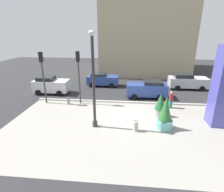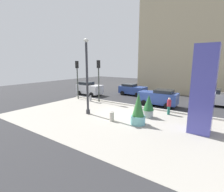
{
  "view_description": "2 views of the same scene",
  "coord_description": "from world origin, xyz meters",
  "px_view_note": "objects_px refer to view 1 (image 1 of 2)",
  "views": [
    {
      "loc": [
        0.05,
        -13.42,
        6.61
      ],
      "look_at": [
        -1.19,
        -0.58,
        2.0
      ],
      "focal_mm": 29.05,
      "sensor_mm": 36.0,
      "label": 1
    },
    {
      "loc": [
        8.01,
        -12.75,
        4.63
      ],
      "look_at": [
        -0.24,
        -0.87,
        1.78
      ],
      "focal_mm": 26.86,
      "sensor_mm": 36.0,
      "label": 2
    }
  ],
  "objects_px": {
    "traffic_light_far_side": "(42,70)",
    "car_far_lane": "(147,89)",
    "concrete_bollard": "(136,126)",
    "car_curb_west": "(51,85)",
    "fire_hydrant": "(68,100)",
    "traffic_light_corner": "(79,70)",
    "potted_plant_mid_plaza": "(165,114)",
    "potted_plant_curbside": "(160,105)",
    "car_passing_lane": "(102,79)",
    "lamp_post": "(94,84)",
    "car_intersection": "(187,81)",
    "art_pillar_blue": "(224,87)",
    "pedestrian_crossing": "(171,99)"
  },
  "relations": [
    {
      "from": "car_far_lane",
      "to": "traffic_light_corner",
      "type": "bearing_deg",
      "value": -160.7
    },
    {
      "from": "fire_hydrant",
      "to": "car_intersection",
      "type": "distance_m",
      "value": 14.22
    },
    {
      "from": "lamp_post",
      "to": "fire_hydrant",
      "type": "relative_size",
      "value": 8.92
    },
    {
      "from": "car_far_lane",
      "to": "car_intersection",
      "type": "bearing_deg",
      "value": 35.36
    },
    {
      "from": "lamp_post",
      "to": "concrete_bollard",
      "type": "distance_m",
      "value": 4.14
    },
    {
      "from": "potted_plant_curbside",
      "to": "car_intersection",
      "type": "distance_m",
      "value": 9.22
    },
    {
      "from": "potted_plant_mid_plaza",
      "to": "traffic_light_far_side",
      "type": "height_order",
      "value": "traffic_light_far_side"
    },
    {
      "from": "potted_plant_curbside",
      "to": "pedestrian_crossing",
      "type": "xyz_separation_m",
      "value": [
        1.21,
        1.82,
        -0.16
      ]
    },
    {
      "from": "fire_hydrant",
      "to": "car_far_lane",
      "type": "relative_size",
      "value": 0.18
    },
    {
      "from": "art_pillar_blue",
      "to": "car_intersection",
      "type": "height_order",
      "value": "art_pillar_blue"
    },
    {
      "from": "potted_plant_curbside",
      "to": "car_curb_west",
      "type": "distance_m",
      "value": 12.27
    },
    {
      "from": "potted_plant_mid_plaza",
      "to": "car_curb_west",
      "type": "bearing_deg",
      "value": 148.6
    },
    {
      "from": "art_pillar_blue",
      "to": "traffic_light_corner",
      "type": "distance_m",
      "value": 11.77
    },
    {
      "from": "potted_plant_curbside",
      "to": "pedestrian_crossing",
      "type": "bearing_deg",
      "value": 56.38
    },
    {
      "from": "fire_hydrant",
      "to": "traffic_light_corner",
      "type": "bearing_deg",
      "value": 16.53
    },
    {
      "from": "lamp_post",
      "to": "traffic_light_corner",
      "type": "distance_m",
      "value": 4.92
    },
    {
      "from": "lamp_post",
      "to": "car_passing_lane",
      "type": "bearing_deg",
      "value": 95.36
    },
    {
      "from": "potted_plant_mid_plaza",
      "to": "car_far_lane",
      "type": "bearing_deg",
      "value": 96.37
    },
    {
      "from": "lamp_post",
      "to": "traffic_light_far_side",
      "type": "relative_size",
      "value": 1.37
    },
    {
      "from": "car_curb_west",
      "to": "car_far_lane",
      "type": "bearing_deg",
      "value": -2.21
    },
    {
      "from": "concrete_bollard",
      "to": "car_curb_west",
      "type": "xyz_separation_m",
      "value": [
        -9.23,
        7.44,
        0.58
      ]
    },
    {
      "from": "potted_plant_mid_plaza",
      "to": "car_intersection",
      "type": "height_order",
      "value": "potted_plant_mid_plaza"
    },
    {
      "from": "lamp_post",
      "to": "car_curb_west",
      "type": "xyz_separation_m",
      "value": [
        -6.29,
        7.07,
        -2.3
      ]
    },
    {
      "from": "traffic_light_corner",
      "to": "car_far_lane",
      "type": "bearing_deg",
      "value": 19.3
    },
    {
      "from": "car_intersection",
      "to": "traffic_light_corner",
      "type": "bearing_deg",
      "value": -153.05
    },
    {
      "from": "lamp_post",
      "to": "car_passing_lane",
      "type": "xyz_separation_m",
      "value": [
        -0.99,
        10.55,
        -2.42
      ]
    },
    {
      "from": "lamp_post",
      "to": "art_pillar_blue",
      "type": "xyz_separation_m",
      "value": [
        9.09,
        1.24,
        -0.36
      ]
    },
    {
      "from": "traffic_light_far_side",
      "to": "car_intersection",
      "type": "xyz_separation_m",
      "value": [
        15.02,
        6.14,
        -2.37
      ]
    },
    {
      "from": "lamp_post",
      "to": "potted_plant_mid_plaza",
      "type": "bearing_deg",
      "value": 2.01
    },
    {
      "from": "traffic_light_far_side",
      "to": "concrete_bollard",
      "type": "bearing_deg",
      "value": -27.99
    },
    {
      "from": "traffic_light_far_side",
      "to": "car_passing_lane",
      "type": "distance_m",
      "value": 8.25
    },
    {
      "from": "potted_plant_curbside",
      "to": "car_passing_lane",
      "type": "bearing_deg",
      "value": 125.63
    },
    {
      "from": "lamp_post",
      "to": "traffic_light_corner",
      "type": "xyz_separation_m",
      "value": [
        -2.25,
        4.37,
        0.06
      ]
    },
    {
      "from": "lamp_post",
      "to": "fire_hydrant",
      "type": "bearing_deg",
      "value": 129.59
    },
    {
      "from": "art_pillar_blue",
      "to": "potted_plant_curbside",
      "type": "distance_m",
      "value": 4.63
    },
    {
      "from": "art_pillar_blue",
      "to": "car_curb_west",
      "type": "bearing_deg",
      "value": 159.26
    },
    {
      "from": "potted_plant_curbside",
      "to": "car_curb_west",
      "type": "relative_size",
      "value": 0.51
    },
    {
      "from": "potted_plant_mid_plaza",
      "to": "traffic_light_far_side",
      "type": "bearing_deg",
      "value": 159.38
    },
    {
      "from": "concrete_bollard",
      "to": "traffic_light_corner",
      "type": "relative_size",
      "value": 0.15
    },
    {
      "from": "lamp_post",
      "to": "car_far_lane",
      "type": "relative_size",
      "value": 1.6
    },
    {
      "from": "traffic_light_far_side",
      "to": "car_far_lane",
      "type": "xyz_separation_m",
      "value": [
        9.88,
        2.49,
        -2.36
      ]
    },
    {
      "from": "traffic_light_corner",
      "to": "car_far_lane",
      "type": "relative_size",
      "value": 1.19
    },
    {
      "from": "car_passing_lane",
      "to": "car_far_lane",
      "type": "height_order",
      "value": "car_far_lane"
    },
    {
      "from": "fire_hydrant",
      "to": "traffic_light_far_side",
      "type": "xyz_separation_m",
      "value": [
        -2.26,
        0.12,
        2.92
      ]
    },
    {
      "from": "fire_hydrant",
      "to": "car_far_lane",
      "type": "height_order",
      "value": "car_far_lane"
    },
    {
      "from": "art_pillar_blue",
      "to": "car_intersection",
      "type": "bearing_deg",
      "value": 87.98
    },
    {
      "from": "concrete_bollard",
      "to": "car_far_lane",
      "type": "bearing_deg",
      "value": 79.29
    },
    {
      "from": "art_pillar_blue",
      "to": "fire_hydrant",
      "type": "relative_size",
      "value": 7.75
    },
    {
      "from": "fire_hydrant",
      "to": "traffic_light_far_side",
      "type": "bearing_deg",
      "value": 176.94
    },
    {
      "from": "pedestrian_crossing",
      "to": "car_far_lane",
      "type": "bearing_deg",
      "value": 126.16
    }
  ]
}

